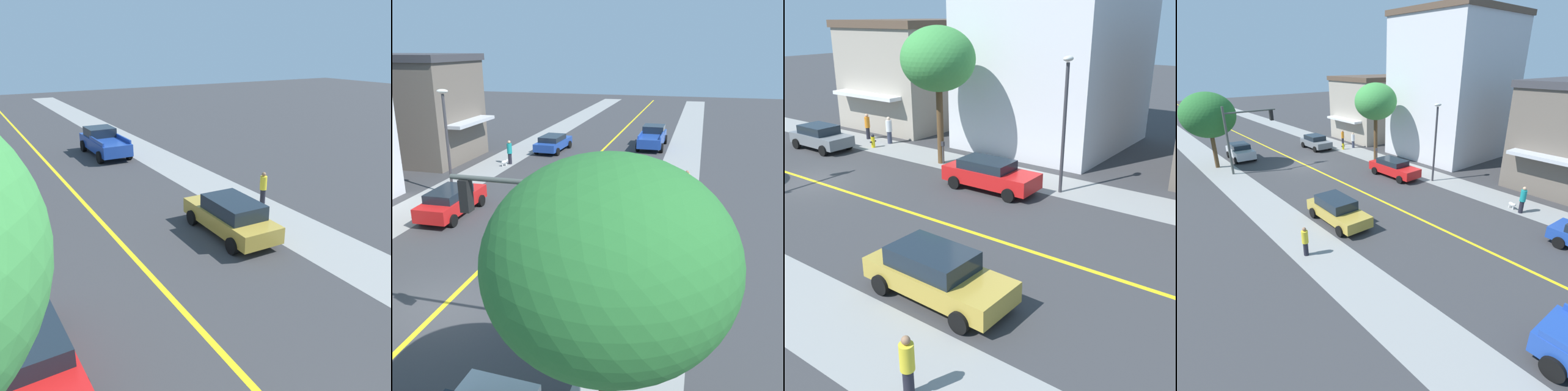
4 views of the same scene
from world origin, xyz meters
TOP-DOWN VIEW (x-y plane):
  - red_sedan_left_curb at (-4.32, 7.82)m, footprint 2.04×4.69m
  - gold_sedan_right_curb at (4.18, 11.98)m, footprint 2.07×4.67m
  - blue_pickup_truck at (3.98, 27.16)m, footprint 2.27×5.49m
  - pedestrian_yellow_shirt at (7.51, 14.08)m, footprint 0.33×0.33m

SIDE VIEW (x-z plane):
  - red_sedan_left_curb at x=-4.32m, z-range 0.05..1.52m
  - gold_sedan_right_curb at x=4.18m, z-range 0.03..1.57m
  - pedestrian_yellow_shirt at x=7.51m, z-range 0.04..1.63m
  - blue_pickup_truck at x=3.98m, z-range 0.01..1.80m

